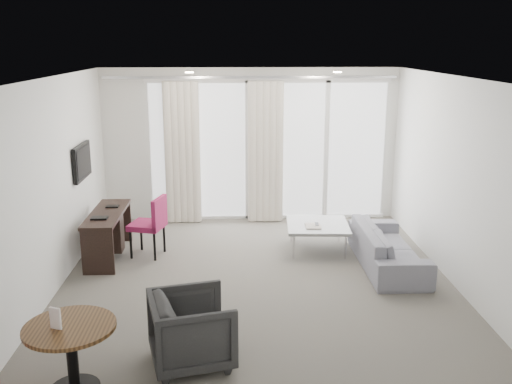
{
  "coord_description": "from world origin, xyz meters",
  "views": [
    {
      "loc": [
        -0.28,
        -6.62,
        3.0
      ],
      "look_at": [
        0.0,
        0.6,
        1.1
      ],
      "focal_mm": 40.0,
      "sensor_mm": 36.0,
      "label": 1
    }
  ],
  "objects_px": {
    "tub_armchair": "(192,330)",
    "rattan_chair_a": "(272,173)",
    "desk_chair": "(147,226)",
    "rattan_chair_b": "(341,179)",
    "desk": "(108,235)",
    "coffee_table": "(317,237)",
    "sofa": "(388,247)",
    "round_table": "(72,358)"
  },
  "relations": [
    {
      "from": "round_table",
      "to": "sofa",
      "type": "height_order",
      "value": "round_table"
    },
    {
      "from": "desk_chair",
      "to": "round_table",
      "type": "distance_m",
      "value": 3.34
    },
    {
      "from": "desk",
      "to": "rattan_chair_b",
      "type": "height_order",
      "value": "rattan_chair_b"
    },
    {
      "from": "desk",
      "to": "coffee_table",
      "type": "relative_size",
      "value": 1.58
    },
    {
      "from": "desk_chair",
      "to": "tub_armchair",
      "type": "distance_m",
      "value": 3.04
    },
    {
      "from": "coffee_table",
      "to": "sofa",
      "type": "height_order",
      "value": "sofa"
    },
    {
      "from": "desk_chair",
      "to": "rattan_chair_b",
      "type": "bearing_deg",
      "value": 56.26
    },
    {
      "from": "tub_armchair",
      "to": "sofa",
      "type": "bearing_deg",
      "value": -60.87
    },
    {
      "from": "sofa",
      "to": "tub_armchair",
      "type": "bearing_deg",
      "value": 133.29
    },
    {
      "from": "desk",
      "to": "tub_armchair",
      "type": "distance_m",
      "value": 3.19
    },
    {
      "from": "desk_chair",
      "to": "tub_armchair",
      "type": "height_order",
      "value": "desk_chair"
    },
    {
      "from": "tub_armchair",
      "to": "desk",
      "type": "bearing_deg",
      "value": 11.78
    },
    {
      "from": "tub_armchair",
      "to": "rattan_chair_a",
      "type": "bearing_deg",
      "value": -24.62
    },
    {
      "from": "round_table",
      "to": "rattan_chair_a",
      "type": "height_order",
      "value": "rattan_chair_a"
    },
    {
      "from": "desk_chair",
      "to": "round_table",
      "type": "bearing_deg",
      "value": -77.97
    },
    {
      "from": "round_table",
      "to": "tub_armchair",
      "type": "height_order",
      "value": "tub_armchair"
    },
    {
      "from": "desk",
      "to": "tub_armchair",
      "type": "relative_size",
      "value": 1.85
    },
    {
      "from": "rattan_chair_b",
      "to": "desk",
      "type": "bearing_deg",
      "value": -145.5
    },
    {
      "from": "coffee_table",
      "to": "rattan_chair_a",
      "type": "xyz_separation_m",
      "value": [
        -0.45,
        3.41,
        0.21
      ]
    },
    {
      "from": "desk_chair",
      "to": "rattan_chair_a",
      "type": "relative_size",
      "value": 1.08
    },
    {
      "from": "tub_armchair",
      "to": "coffee_table",
      "type": "xyz_separation_m",
      "value": [
        1.64,
        3.04,
        -0.15
      ]
    },
    {
      "from": "coffee_table",
      "to": "desk_chair",
      "type": "bearing_deg",
      "value": -177.19
    },
    {
      "from": "tub_armchair",
      "to": "rattan_chair_a",
      "type": "distance_m",
      "value": 6.56
    },
    {
      "from": "coffee_table",
      "to": "rattan_chair_b",
      "type": "relative_size",
      "value": 1.12
    },
    {
      "from": "coffee_table",
      "to": "sofa",
      "type": "distance_m",
      "value": 1.1
    },
    {
      "from": "desk",
      "to": "sofa",
      "type": "xyz_separation_m",
      "value": [
        3.92,
        -0.49,
        -0.06
      ]
    },
    {
      "from": "desk",
      "to": "rattan_chair_b",
      "type": "bearing_deg",
      "value": 37.4
    },
    {
      "from": "round_table",
      "to": "tub_armchair",
      "type": "bearing_deg",
      "value": 22.47
    },
    {
      "from": "rattan_chair_a",
      "to": "desk_chair",
      "type": "bearing_deg",
      "value": -118.66
    },
    {
      "from": "rattan_chair_a",
      "to": "rattan_chair_b",
      "type": "height_order",
      "value": "rattan_chair_a"
    },
    {
      "from": "desk",
      "to": "desk_chair",
      "type": "distance_m",
      "value": 0.57
    },
    {
      "from": "tub_armchair",
      "to": "sofa",
      "type": "height_order",
      "value": "tub_armchair"
    },
    {
      "from": "desk",
      "to": "coffee_table",
      "type": "xyz_separation_m",
      "value": [
        3.04,
        0.17,
        -0.13
      ]
    },
    {
      "from": "desk",
      "to": "rattan_chair_a",
      "type": "distance_m",
      "value": 4.41
    },
    {
      "from": "rattan_chair_b",
      "to": "coffee_table",
      "type": "bearing_deg",
      "value": -110.05
    },
    {
      "from": "sofa",
      "to": "desk_chair",
      "type": "bearing_deg",
      "value": 80.92
    },
    {
      "from": "desk",
      "to": "desk_chair",
      "type": "relative_size",
      "value": 1.61
    },
    {
      "from": "round_table",
      "to": "rattan_chair_a",
      "type": "distance_m",
      "value": 7.21
    },
    {
      "from": "sofa",
      "to": "round_table",
      "type": "bearing_deg",
      "value": 128.32
    },
    {
      "from": "sofa",
      "to": "rattan_chair_b",
      "type": "bearing_deg",
      "value": 0.11
    },
    {
      "from": "rattan_chair_b",
      "to": "sofa",
      "type": "bearing_deg",
      "value": -92.78
    },
    {
      "from": "desk",
      "to": "round_table",
      "type": "xyz_separation_m",
      "value": [
        0.38,
        -3.29,
        -0.01
      ]
    }
  ]
}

